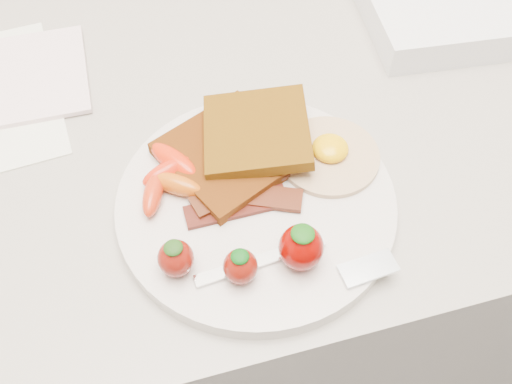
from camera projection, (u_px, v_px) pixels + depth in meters
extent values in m
cube|color=gray|center=(241.00, 280.00, 1.01)|extent=(2.00, 0.60, 0.90)
cylinder|color=silver|center=(256.00, 203.00, 0.55)|extent=(0.27, 0.27, 0.02)
cube|color=#472204|center=(230.00, 153.00, 0.57)|extent=(0.16, 0.16, 0.01)
cube|color=#422405|center=(257.00, 132.00, 0.57)|extent=(0.12, 0.12, 0.02)
cylinder|color=beige|center=(329.00, 156.00, 0.57)|extent=(0.13, 0.13, 0.01)
ellipsoid|color=#F8B503|center=(330.00, 148.00, 0.57)|extent=(0.05, 0.05, 0.02)
cube|color=black|center=(236.00, 207.00, 0.54)|extent=(0.10, 0.03, 0.00)
cube|color=#3B0F0A|center=(251.00, 195.00, 0.54)|extent=(0.10, 0.06, 0.00)
cube|color=#371206|center=(240.00, 187.00, 0.55)|extent=(0.10, 0.05, 0.00)
ellipsoid|color=red|center=(167.00, 171.00, 0.55)|extent=(0.06, 0.04, 0.02)
ellipsoid|color=#BB4F0C|center=(176.00, 184.00, 0.54)|extent=(0.06, 0.05, 0.02)
ellipsoid|color=red|center=(153.00, 194.00, 0.54)|extent=(0.03, 0.05, 0.02)
ellipsoid|color=red|center=(174.00, 161.00, 0.56)|extent=(0.05, 0.06, 0.02)
ellipsoid|color=maroon|center=(176.00, 258.00, 0.49)|extent=(0.03, 0.03, 0.04)
ellipsoid|color=#1B400F|center=(173.00, 248.00, 0.47)|extent=(0.02, 0.02, 0.01)
ellipsoid|color=maroon|center=(240.00, 266.00, 0.49)|extent=(0.03, 0.03, 0.03)
ellipsoid|color=#09490D|center=(240.00, 257.00, 0.47)|extent=(0.02, 0.02, 0.01)
ellipsoid|color=#760300|center=(301.00, 247.00, 0.49)|extent=(0.04, 0.04, 0.04)
ellipsoid|color=#124D0C|center=(303.00, 234.00, 0.47)|extent=(0.02, 0.02, 0.01)
cube|color=white|center=(261.00, 260.00, 0.50)|extent=(0.12, 0.02, 0.00)
cube|color=silver|center=(368.00, 268.00, 0.50)|extent=(0.05, 0.03, 0.00)
cube|color=silver|center=(42.00, 74.00, 0.67)|extent=(0.10, 0.15, 0.01)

